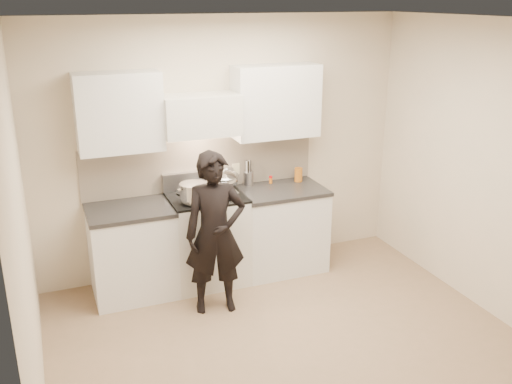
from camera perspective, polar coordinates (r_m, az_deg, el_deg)
ground_plane at (r=5.12m, az=3.41°, el=-15.03°), size 4.00×4.00×0.00m
room_shell at (r=4.73m, az=1.27°, el=3.49°), size 4.04×3.54×2.70m
stove at (r=5.97m, az=-4.88°, el=-4.63°), size 0.76×0.65×0.96m
counter_right at (r=6.24m, az=2.44°, el=-3.64°), size 0.92×0.67×0.92m
counter_left at (r=5.83m, az=-12.28°, el=-5.80°), size 0.82×0.67×0.92m
wok at (r=5.92m, az=-3.51°, el=1.25°), size 0.37×0.46×0.30m
stock_pot at (r=5.59m, az=-6.26°, el=-0.03°), size 0.36×0.36×0.18m
utensil_crock at (r=6.17m, az=-0.77°, el=1.47°), size 0.10×0.10×0.27m
spice_jar at (r=6.23m, az=1.48°, el=1.25°), size 0.04×0.04×0.08m
oil_glass at (r=6.30m, az=4.26°, el=1.74°), size 0.09×0.09×0.15m
person at (r=5.30m, az=-4.10°, el=-4.17°), size 0.62×0.46×1.56m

